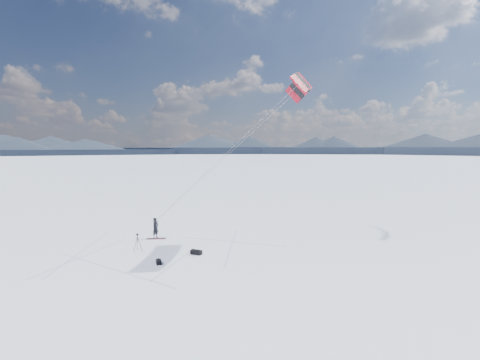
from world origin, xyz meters
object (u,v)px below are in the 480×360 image
(snowboard, at_px, (156,239))
(gear_bag_a, at_px, (196,252))
(tripod, at_px, (138,240))
(snowkiter, at_px, (156,238))
(gear_bag_b, at_px, (159,262))

(snowboard, xyz_separation_m, gear_bag_a, (4.55, -2.70, 0.13))
(tripod, bearing_deg, snowkiter, 92.67)
(tripod, distance_m, gear_bag_b, 3.24)
(snowkiter, bearing_deg, gear_bag_b, -137.27)
(gear_bag_b, bearing_deg, gear_bag_a, 112.63)
(gear_bag_b, bearing_deg, tripod, -160.60)
(snowkiter, xyz_separation_m, gear_bag_a, (4.71, -2.93, 0.15))
(snowboard, height_order, tripod, tripod)
(gear_bag_a, bearing_deg, snowboard, 156.54)
(gear_bag_a, relative_size, gear_bag_b, 1.17)
(snowkiter, bearing_deg, snowboard, -132.65)
(snowkiter, height_order, gear_bag_a, snowkiter)
(snowkiter, xyz_separation_m, tripod, (0.65, -3.52, 0.81))
(snowkiter, relative_size, snowboard, 1.11)
(tripod, bearing_deg, gear_bag_b, -42.34)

